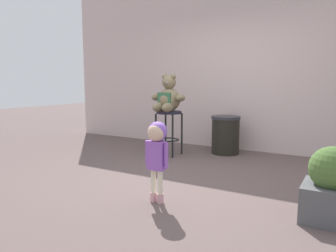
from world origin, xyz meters
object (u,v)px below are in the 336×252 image
child_walking (157,144)px  planter_with_shrub (331,187)px  teddy_bear (168,98)px  trash_bin (225,135)px  bar_stool_with_teddy (169,123)px

child_walking → planter_with_shrub: (1.59, 0.39, -0.30)m
teddy_bear → child_walking: 2.20m
teddy_bear → trash_bin: teddy_bear is taller
trash_bin → planter_with_shrub: 2.80m
teddy_bear → planter_with_shrub: teddy_bear is taller
planter_with_shrub → trash_bin: bearing=129.6°
bar_stool_with_teddy → trash_bin: 1.01m
teddy_bear → planter_with_shrub: 3.08m
bar_stool_with_teddy → planter_with_shrub: (2.58, -1.57, -0.23)m
child_walking → trash_bin: bearing=-103.4°
child_walking → planter_with_shrub: 1.66m
planter_with_shrub → teddy_bear: bearing=149.2°
trash_bin → planter_with_shrub: planter_with_shrub is taller
bar_stool_with_teddy → child_walking: size_ratio=0.89×
bar_stool_with_teddy → teddy_bear: size_ratio=1.21×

